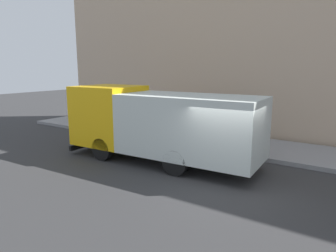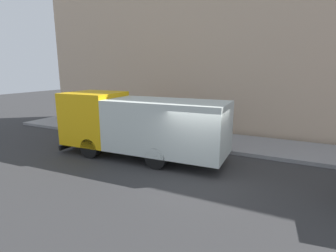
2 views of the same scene
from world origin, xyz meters
name	(u,v)px [view 2 (image 2 of 2)]	position (x,y,z in m)	size (l,w,h in m)	color
ground	(200,174)	(0.00, 0.00, 0.00)	(80.00, 80.00, 0.00)	#313031
sidewalk	(229,143)	(4.74, 0.00, 0.09)	(3.48, 30.00, 0.18)	gray
building_facade	(243,33)	(6.98, 0.00, 6.11)	(0.50, 30.00, 12.22)	#C4A88B
large_utility_truck	(140,123)	(0.76, 3.26, 1.61)	(2.80, 8.09, 2.96)	#EDB110
pedestrian_walking	(181,119)	(5.30, 3.13, 1.06)	(0.49, 0.49, 1.68)	#4B3748
pedestrian_standing	(165,116)	(5.75, 4.48, 1.09)	(0.49, 0.49, 1.74)	black
traffic_cone_orange	(121,127)	(3.87, 6.63, 0.51)	(0.46, 0.46, 0.66)	orange
street_sign_post	(170,117)	(3.29, 2.94, 1.53)	(0.44, 0.08, 2.27)	#4C5156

